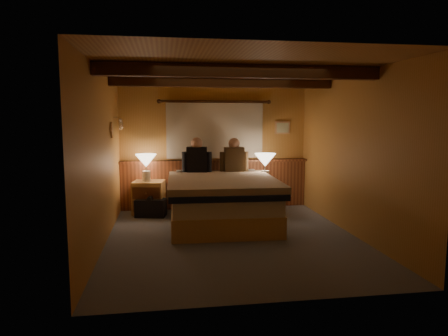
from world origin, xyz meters
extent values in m
plane|color=#494F57|center=(0.00, 0.00, 0.00)|extent=(4.20, 4.20, 0.00)
plane|color=#B88A45|center=(0.00, 0.00, 2.40)|extent=(4.20, 4.20, 0.00)
plane|color=#B68141|center=(0.00, 2.10, 1.20)|extent=(3.60, 0.00, 3.60)
plane|color=#B68141|center=(-1.80, 0.00, 1.20)|extent=(0.00, 4.20, 4.20)
plane|color=#B68141|center=(1.80, 0.00, 1.20)|extent=(0.00, 4.20, 4.20)
plane|color=#B68141|center=(0.00, -2.10, 1.20)|extent=(3.60, 0.00, 3.60)
cube|color=brown|center=(0.00, 2.04, 0.45)|extent=(3.60, 0.12, 0.90)
cube|color=brown|center=(0.00, 1.98, 0.92)|extent=(3.60, 0.22, 0.04)
cylinder|color=#3F230F|center=(0.00, 2.02, 2.05)|extent=(2.10, 0.05, 0.05)
sphere|color=#3F230F|center=(-1.05, 2.02, 2.05)|extent=(0.08, 0.08, 0.08)
sphere|color=#3F230F|center=(1.05, 2.02, 2.05)|extent=(0.08, 0.08, 0.08)
cube|color=beige|center=(0.00, 2.03, 1.50)|extent=(1.85, 0.08, 1.05)
cube|color=#3F230F|center=(0.00, -0.60, 2.31)|extent=(3.60, 0.15, 0.16)
cube|color=#3F230F|center=(0.00, 0.90, 2.31)|extent=(3.60, 0.15, 0.16)
cylinder|color=silver|center=(-1.74, 1.60, 1.75)|extent=(0.03, 0.55, 0.03)
torus|color=silver|center=(-1.71, 1.45, 1.63)|extent=(0.01, 0.21, 0.21)
torus|color=silver|center=(-1.71, 1.68, 1.63)|extent=(0.01, 0.21, 0.21)
cube|color=tan|center=(1.35, 2.08, 1.55)|extent=(0.30, 0.03, 0.25)
cube|color=beige|center=(1.35, 2.06, 1.55)|extent=(0.24, 0.01, 0.19)
cube|color=tan|center=(-0.04, 0.89, 0.16)|extent=(1.71, 2.24, 0.33)
cube|color=silver|center=(-0.04, 0.89, 0.46)|extent=(1.67, 2.20, 0.26)
cube|color=black|center=(-0.05, 0.61, 0.62)|extent=(1.75, 1.80, 0.09)
cube|color=#D69394|center=(-0.04, 0.76, 0.70)|extent=(1.80, 2.02, 0.13)
cube|color=silver|center=(-0.43, 1.75, 0.68)|extent=(0.67, 0.39, 0.17)
cube|color=silver|center=(0.40, 1.73, 0.68)|extent=(0.67, 0.39, 0.17)
cube|color=tan|center=(-1.26, 1.74, 0.30)|extent=(0.61, 0.57, 0.60)
cube|color=brown|center=(-1.30, 1.50, 0.42)|extent=(0.49, 0.10, 0.21)
cube|color=brown|center=(-1.30, 1.50, 0.18)|extent=(0.49, 0.10, 0.21)
cylinder|color=silver|center=(-1.30, 1.50, 0.42)|extent=(0.03, 0.03, 0.03)
cylinder|color=silver|center=(-1.30, 1.50, 0.18)|extent=(0.03, 0.03, 0.03)
cube|color=tan|center=(0.83, 1.46, 0.29)|extent=(0.57, 0.52, 0.59)
cube|color=brown|center=(0.81, 1.23, 0.41)|extent=(0.48, 0.06, 0.21)
cube|color=brown|center=(0.81, 1.23, 0.18)|extent=(0.48, 0.06, 0.21)
cylinder|color=silver|center=(0.81, 1.23, 0.41)|extent=(0.03, 0.03, 0.03)
cylinder|color=silver|center=(0.81, 1.23, 0.18)|extent=(0.03, 0.03, 0.03)
cylinder|color=white|center=(-1.30, 1.72, 0.69)|extent=(0.15, 0.15, 0.19)
cylinder|color=silver|center=(-1.30, 1.72, 0.82)|extent=(0.03, 0.03, 0.11)
cone|color=beige|center=(-1.30, 1.72, 0.98)|extent=(0.38, 0.38, 0.23)
cylinder|color=white|center=(0.85, 1.47, 0.69)|extent=(0.15, 0.15, 0.20)
cylinder|color=silver|center=(0.85, 1.47, 0.82)|extent=(0.03, 0.03, 0.11)
cone|color=beige|center=(0.85, 1.47, 0.98)|extent=(0.39, 0.39, 0.24)
cube|color=black|center=(-0.38, 1.64, 0.97)|extent=(0.39, 0.25, 0.48)
cylinder|color=black|center=(-0.60, 1.66, 0.94)|extent=(0.12, 0.12, 0.39)
cylinder|color=black|center=(-0.17, 1.61, 0.94)|extent=(0.12, 0.12, 0.39)
sphere|color=tan|center=(-0.38, 1.64, 1.28)|extent=(0.21, 0.21, 0.21)
cube|color=#45311B|center=(0.30, 1.63, 0.97)|extent=(0.37, 0.23, 0.47)
cylinder|color=#45311B|center=(0.10, 1.65, 0.93)|extent=(0.11, 0.11, 0.38)
cylinder|color=#45311B|center=(0.51, 1.62, 0.93)|extent=(0.11, 0.11, 0.38)
sphere|color=tan|center=(0.30, 1.63, 1.27)|extent=(0.21, 0.21, 0.21)
cube|color=black|center=(-1.22, 1.49, 0.16)|extent=(0.57, 0.41, 0.31)
cylinder|color=black|center=(-1.22, 1.49, 0.33)|extent=(0.14, 0.32, 0.08)
camera|label=1|loc=(-0.97, -5.57, 1.72)|focal=32.00mm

